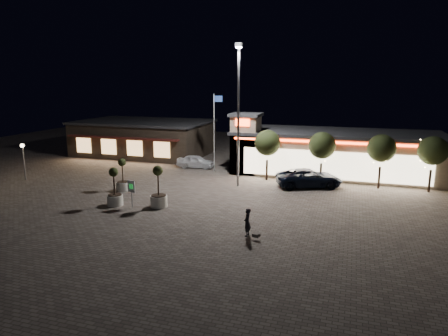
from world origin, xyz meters
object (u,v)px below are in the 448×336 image
(pedestrian, at_px, (247,222))
(white_sedan, at_px, (196,161))
(pickup_truck, at_px, (309,178))
(planter_mid, at_px, (115,194))
(valet_sign, at_px, (131,189))
(planter_left, at_px, (123,181))

(pedestrian, bearing_deg, white_sedan, -147.00)
(pickup_truck, relative_size, white_sedan, 1.40)
(planter_mid, bearing_deg, white_sedan, 86.75)
(white_sedan, height_order, valet_sign, valet_sign)
(pedestrian, distance_m, valet_sign, 10.01)
(planter_left, xyz_separation_m, valet_sign, (3.10, -3.78, 0.56))
(pickup_truck, distance_m, planter_left, 16.29)
(white_sedan, relative_size, pedestrian, 2.38)
(pickup_truck, bearing_deg, valet_sign, 108.05)
(white_sedan, xyz_separation_m, planter_left, (-2.41, -10.67, 0.18))
(valet_sign, bearing_deg, planter_mid, 177.40)
(planter_left, bearing_deg, pickup_truck, 22.94)
(white_sedan, relative_size, planter_left, 1.44)
(valet_sign, bearing_deg, white_sedan, 92.72)
(planter_left, relative_size, valet_sign, 1.38)
(pickup_truck, bearing_deg, planter_mid, 104.54)
(white_sedan, height_order, pedestrian, pedestrian)
(white_sedan, bearing_deg, planter_left, 163.41)
(pickup_truck, xyz_separation_m, valet_sign, (-11.90, -10.13, 0.64))
(planter_mid, bearing_deg, valet_sign, -2.60)
(white_sedan, bearing_deg, planter_mid, 172.89)
(pickup_truck, relative_size, planter_mid, 1.98)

